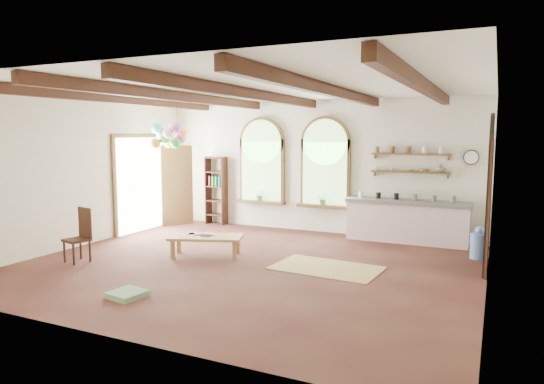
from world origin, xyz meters
The scene contains 27 objects.
floor centered at (0.00, 0.00, 0.00)m, with size 8.00×8.00×0.00m, color #522F21.
ceiling_beams centered at (0.00, 0.00, 3.10)m, with size 6.20×6.80×0.18m, color #3E2113, non-canonical shape.
window_left centered at (-1.40, 3.43, 1.63)m, with size 1.30×0.28×2.20m.
window_right centered at (0.30, 3.43, 1.63)m, with size 1.30×0.28×2.20m.
left_doorway centered at (-3.95, 1.80, 1.15)m, with size 0.10×1.90×2.50m, color brown.
right_doorway centered at (3.95, 1.50, 1.10)m, with size 0.10×1.30×2.40m, color black.
kitchen_counter centered at (2.30, 3.20, 0.48)m, with size 2.68×0.62×0.94m.
wall_shelf_lower centered at (2.30, 3.38, 1.55)m, with size 1.70×0.24×0.04m, color brown.
wall_shelf_upper centered at (2.30, 3.38, 1.95)m, with size 1.70×0.24×0.04m, color brown.
wall_clock centered at (3.55, 3.45, 1.90)m, with size 0.32×0.32×0.04m, color black.
bookshelf centered at (-2.70, 3.32, 0.90)m, with size 0.53×0.32×1.80m.
coffee_table centered at (-1.07, 0.26, 0.36)m, with size 1.55×1.10×0.40m.
side_chair centered at (-3.00, -1.14, 0.29)m, with size 0.49×0.49×1.02m.
floor_mat centered at (1.38, 0.40, 0.01)m, with size 1.87×1.16×0.02m, color tan.
floor_cushion centered at (-0.80, -2.30, 0.04)m, with size 0.48×0.48×0.08m, color #66875D.
water_jug_a centered at (3.10, 3.20, 0.24)m, with size 0.29×0.29×0.56m.
water_jug_b centered at (3.82, 2.30, 0.28)m, with size 0.33×0.33×0.64m.
balloon_cluster centered at (-3.11, 1.85, 2.35)m, with size 0.91×0.91×1.16m.
table_book centered at (-1.35, 0.26, 0.41)m, with size 0.16×0.24×0.02m, color olive.
tablet centered at (-1.04, 0.27, 0.41)m, with size 0.17×0.25×0.01m, color black.
potted_plant_left centered at (-1.40, 3.32, 0.85)m, with size 0.27×0.23×0.30m, color #598C4C.
potted_plant_right centered at (0.30, 3.32, 0.85)m, with size 0.27×0.23×0.30m, color #598C4C.
shelf_cup_a centered at (1.55, 3.38, 1.62)m, with size 0.12×0.10×0.10m, color white.
shelf_cup_b centered at (1.90, 3.38, 1.62)m, with size 0.10×0.10×0.09m, color beige.
shelf_bowl_a centered at (2.25, 3.38, 1.60)m, with size 0.22×0.22×0.05m, color beige.
shelf_bowl_b centered at (2.60, 3.38, 1.60)m, with size 0.20×0.20×0.06m, color #8C664C.
shelf_vase centered at (2.95, 3.38, 1.67)m, with size 0.18×0.18×0.19m, color slate.
Camera 1 is at (4.06, -7.66, 2.39)m, focal length 32.00 mm.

